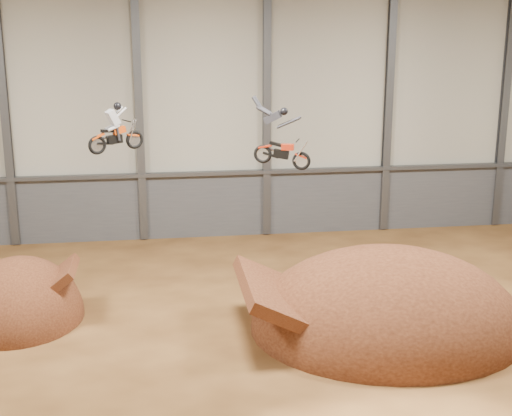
{
  "coord_description": "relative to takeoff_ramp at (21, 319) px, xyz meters",
  "views": [
    {
      "loc": [
        -2.54,
        -22.44,
        11.52
      ],
      "look_at": [
        1.22,
        4.0,
        4.42
      ],
      "focal_mm": 50.0,
      "sensor_mm": 36.0,
      "label": 1
    }
  ],
  "objects": [
    {
      "name": "floor",
      "position": [
        8.12,
        -4.8,
        0.0
      ],
      "size": [
        40.0,
        40.0,
        0.0
      ],
      "primitive_type": "plane",
      "color": "#4E2E14",
      "rests_on": "ground"
    },
    {
      "name": "back_wall",
      "position": [
        8.12,
        10.2,
        7.0
      ],
      "size": [
        40.0,
        0.1,
        14.0
      ],
      "primitive_type": "cube",
      "color": "#B6B2A1",
      "rests_on": "ground"
    },
    {
      "name": "lower_band_back",
      "position": [
        8.12,
        10.1,
        1.75
      ],
      "size": [
        39.8,
        0.18,
        3.5
      ],
      "primitive_type": "cube",
      "color": "#4C4E53",
      "rests_on": "ground"
    },
    {
      "name": "steel_rail",
      "position": [
        8.12,
        9.95,
        3.55
      ],
      "size": [
        39.8,
        0.35,
        0.2
      ],
      "primitive_type": "cube",
      "color": "#47494F",
      "rests_on": "lower_band_back"
    },
    {
      "name": "steel_column_1",
      "position": [
        -1.88,
        10.0,
        7.0
      ],
      "size": [
        0.4,
        0.36,
        13.9
      ],
      "primitive_type": "cube",
      "color": "#47494F",
      "rests_on": "ground"
    },
    {
      "name": "steel_column_2",
      "position": [
        4.78,
        10.0,
        7.0
      ],
      "size": [
        0.4,
        0.36,
        13.9
      ],
      "primitive_type": "cube",
      "color": "#47494F",
      "rests_on": "ground"
    },
    {
      "name": "steel_column_3",
      "position": [
        11.45,
        10.0,
        7.0
      ],
      "size": [
        0.4,
        0.36,
        13.9
      ],
      "primitive_type": "cube",
      "color": "#47494F",
      "rests_on": "ground"
    },
    {
      "name": "steel_column_4",
      "position": [
        18.12,
        10.0,
        7.0
      ],
      "size": [
        0.4,
        0.36,
        13.9
      ],
      "primitive_type": "cube",
      "color": "#47494F",
      "rests_on": "ground"
    },
    {
      "name": "steel_column_5",
      "position": [
        24.78,
        10.0,
        7.0
      ],
      "size": [
        0.4,
        0.36,
        13.9
      ],
      "primitive_type": "cube",
      "color": "#47494F",
      "rests_on": "ground"
    },
    {
      "name": "takeoff_ramp",
      "position": [
        0.0,
        0.0,
        0.0
      ],
      "size": [
        4.97,
        5.73,
        4.97
      ],
      "primitive_type": "ellipsoid",
      "color": "#3F1C0F",
      "rests_on": "ground"
    },
    {
      "name": "landing_ramp",
      "position": [
        14.14,
        -2.78,
        0.0
      ],
      "size": [
        10.52,
        9.31,
        6.07
      ],
      "primitive_type": "ellipsoid",
      "color": "#3F1C0F",
      "rests_on": "ground"
    },
    {
      "name": "fmx_rider_a",
      "position": [
        4.08,
        0.27,
        7.61
      ],
      "size": [
        2.46,
        1.83,
        2.12
      ],
      "primitive_type": null,
      "rotation": [
        0.0,
        -0.04,
        0.48
      ],
      "color": "#C8420C"
    },
    {
      "name": "fmx_rider_b",
      "position": [
        10.34,
        -0.55,
        7.27
      ],
      "size": [
        3.36,
        1.91,
        2.91
      ],
      "primitive_type": null,
      "rotation": [
        0.0,
        0.14,
        -0.35
      ],
      "color": "#AB250F"
    }
  ]
}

